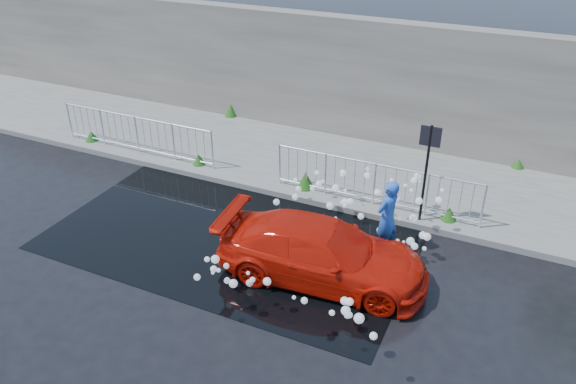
% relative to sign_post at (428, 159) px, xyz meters
% --- Properties ---
extents(ground, '(90.00, 90.00, 0.00)m').
position_rel_sign_post_xyz_m(ground, '(-4.20, -3.10, -1.72)').
color(ground, black).
rests_on(ground, ground).
extents(pavement, '(30.00, 4.00, 0.15)m').
position_rel_sign_post_xyz_m(pavement, '(-4.20, 1.90, -1.65)').
color(pavement, '#61615D').
rests_on(pavement, ground).
extents(curb, '(30.00, 0.25, 0.16)m').
position_rel_sign_post_xyz_m(curb, '(-4.20, -0.10, -1.64)').
color(curb, '#61615D').
rests_on(curb, ground).
extents(retaining_wall, '(30.00, 0.60, 3.50)m').
position_rel_sign_post_xyz_m(retaining_wall, '(-4.20, 4.10, 0.18)').
color(retaining_wall, '#5C564E').
rests_on(retaining_wall, pavement).
extents(puddle, '(8.00, 5.00, 0.01)m').
position_rel_sign_post_xyz_m(puddle, '(-3.70, -2.10, -1.72)').
color(puddle, black).
rests_on(puddle, ground).
extents(sign_post, '(0.45, 0.06, 2.50)m').
position_rel_sign_post_xyz_m(sign_post, '(0.00, 0.00, 0.00)').
color(sign_post, black).
rests_on(sign_post, ground).
extents(railing_left, '(5.05, 0.05, 1.10)m').
position_rel_sign_post_xyz_m(railing_left, '(-8.20, 0.25, -0.99)').
color(railing_left, silver).
rests_on(railing_left, pavement).
extents(railing_right, '(5.05, 0.05, 1.10)m').
position_rel_sign_post_xyz_m(railing_right, '(-1.20, 0.25, -0.99)').
color(railing_right, silver).
rests_on(railing_right, pavement).
extents(weeds, '(12.17, 3.93, 0.45)m').
position_rel_sign_post_xyz_m(weeds, '(-4.49, 1.41, -1.39)').
color(weeds, '#154813').
rests_on(weeds, pavement).
extents(water_spray, '(3.68, 5.60, 1.11)m').
position_rel_sign_post_xyz_m(water_spray, '(-1.13, -1.82, -1.03)').
color(water_spray, white).
rests_on(water_spray, ground).
extents(red_car, '(4.34, 2.09, 1.22)m').
position_rel_sign_post_xyz_m(red_car, '(-1.32, -2.75, -1.11)').
color(red_car, red).
rests_on(red_car, ground).
extents(person, '(0.61, 0.72, 1.68)m').
position_rel_sign_post_xyz_m(person, '(-0.45, -1.30, -0.88)').
color(person, blue).
rests_on(person, ground).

